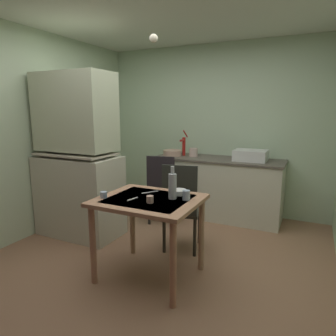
{
  "coord_description": "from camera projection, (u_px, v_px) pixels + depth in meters",
  "views": [
    {
      "loc": [
        1.41,
        -2.53,
        1.58
      ],
      "look_at": [
        0.07,
        0.24,
        0.98
      ],
      "focal_mm": 32.28,
      "sensor_mm": 36.0,
      "label": 1
    }
  ],
  "objects": [
    {
      "name": "mug_dark",
      "position": [
        150.0,
        199.0,
        2.64
      ],
      "size": [
        0.06,
        0.06,
        0.06
      ],
      "primitive_type": "cylinder",
      "color": "tan",
      "rests_on": "dining_table"
    },
    {
      "name": "stoneware_crock",
      "position": [
        193.0,
        152.0,
        4.58
      ],
      "size": [
        0.13,
        0.13,
        0.12
      ],
      "primitive_type": "cylinder",
      "color": "beige",
      "rests_on": "counter_cabinet"
    },
    {
      "name": "pendant_bulb",
      "position": [
        153.0,
        38.0,
        2.79
      ],
      "size": [
        0.08,
        0.08,
        0.08
      ],
      "primitive_type": "sphere",
      "color": "#F9EFCC"
    },
    {
      "name": "glass_bottle",
      "position": [
        172.0,
        185.0,
        2.75
      ],
      "size": [
        0.07,
        0.07,
        0.3
      ],
      "color": "#B7BCC1",
      "rests_on": "dining_table"
    },
    {
      "name": "hand_pump",
      "position": [
        184.0,
        145.0,
        4.64
      ],
      "size": [
        0.05,
        0.27,
        0.39
      ],
      "color": "#B21E19",
      "rests_on": "counter_cabinet"
    },
    {
      "name": "hutch_cabinet",
      "position": [
        78.0,
        162.0,
        3.74
      ],
      "size": [
        1.03,
        0.58,
        2.01
      ],
      "color": "beige",
      "rests_on": "ground"
    },
    {
      "name": "mug_tall",
      "position": [
        104.0,
        195.0,
        2.79
      ],
      "size": [
        0.06,
        0.06,
        0.06
      ],
      "primitive_type": "cylinder",
      "color": "#9EB2C6",
      "rests_on": "dining_table"
    },
    {
      "name": "chair_far_side",
      "position": [
        181.0,
        207.0,
        3.34
      ],
      "size": [
        0.47,
        0.47,
        1.01
      ],
      "color": "#29261E",
      "rests_on": "ground"
    },
    {
      "name": "chair_by_counter",
      "position": [
        163.0,
        188.0,
        4.19
      ],
      "size": [
        0.48,
        0.48,
        0.97
      ],
      "color": "black",
      "rests_on": "ground"
    },
    {
      "name": "wall_left",
      "position": [
        21.0,
        135.0,
        3.66
      ],
      "size": [
        0.1,
        4.13,
        2.54
      ],
      "primitive_type": "cube",
      "color": "beige",
      "rests_on": "ground"
    },
    {
      "name": "teaspoon_near_bowl",
      "position": [
        132.0,
        199.0,
        2.75
      ],
      "size": [
        0.05,
        0.12,
        0.0
      ],
      "primitive_type": "cube",
      "rotation": [
        0.0,
        0.0,
        1.34
      ],
      "color": "beige",
      "rests_on": "dining_table"
    },
    {
      "name": "table_knife",
      "position": [
        150.0,
        192.0,
        2.97
      ],
      "size": [
        0.11,
        0.16,
        0.0
      ],
      "primitive_type": "cube",
      "rotation": [
        0.0,
        0.0,
        0.98
      ],
      "color": "silver",
      "rests_on": "dining_table"
    },
    {
      "name": "mixing_bowl_counter",
      "position": [
        172.0,
        153.0,
        4.64
      ],
      "size": [
        0.28,
        0.28,
        0.09
      ],
      "primitive_type": "cylinder",
      "color": "tan",
      "rests_on": "counter_cabinet"
    },
    {
      "name": "dining_table",
      "position": [
        149.0,
        211.0,
        2.8
      ],
      "size": [
        0.93,
        0.78,
        0.78
      ],
      "color": "tan",
      "rests_on": "ground"
    },
    {
      "name": "ground_plane",
      "position": [
        152.0,
        264.0,
        3.14
      ],
      "size": [
        5.03,
        5.03,
        0.0
      ],
      "primitive_type": "plane",
      "color": "#92694D"
    },
    {
      "name": "wall_back",
      "position": [
        214.0,
        129.0,
        4.72
      ],
      "size": [
        3.58,
        0.1,
        2.54
      ],
      "primitive_type": "cube",
      "color": "beige",
      "rests_on": "ground"
    },
    {
      "name": "teacup_cream",
      "position": [
        186.0,
        195.0,
        2.72
      ],
      "size": [
        0.07,
        0.07,
        0.09
      ],
      "primitive_type": "cylinder",
      "color": "#9EB2C6",
      "rests_on": "dining_table"
    },
    {
      "name": "sink_basin",
      "position": [
        251.0,
        155.0,
        4.18
      ],
      "size": [
        0.44,
        0.34,
        0.15
      ],
      "color": "silver",
      "rests_on": "counter_cabinet"
    },
    {
      "name": "counter_cabinet",
      "position": [
        217.0,
        188.0,
        4.47
      ],
      "size": [
        1.86,
        0.64,
        0.88
      ],
      "color": "beige",
      "rests_on": "ground"
    },
    {
      "name": "serving_bowl_wide",
      "position": [
        179.0,
        192.0,
        2.9
      ],
      "size": [
        0.15,
        0.15,
        0.05
      ],
      "primitive_type": "cylinder",
      "color": "white",
      "rests_on": "dining_table"
    }
  ]
}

